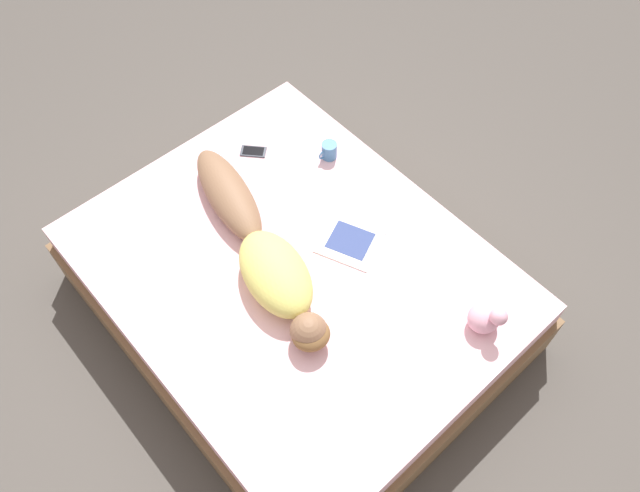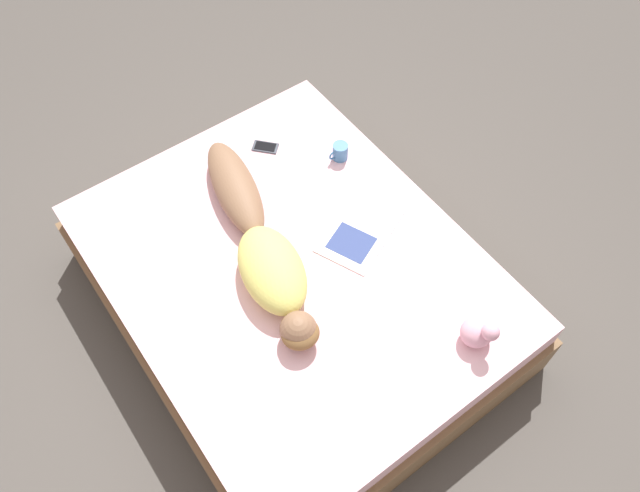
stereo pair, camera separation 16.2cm
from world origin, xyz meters
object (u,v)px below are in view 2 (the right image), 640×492
Objects in this scene: open_magazine at (364,225)px; cell_phone at (265,147)px; coffee_mug at (340,151)px; person at (260,245)px.

cell_phone is (0.11, -0.74, 0.00)m from open_magazine.
coffee_mug is 0.42m from cell_phone.
person is at bearing 21.89° from coffee_mug.
cell_phone is at bearing -111.84° from person.
coffee_mug is (-0.18, -0.44, 0.05)m from open_magazine.
person is 8.53× the size of cell_phone.
cell_phone is at bearing -46.26° from coffee_mug.
coffee_mug is (-0.70, -0.28, -0.04)m from person.
open_magazine is 5.26× the size of coffee_mug.
coffee_mug is 0.76× the size of cell_phone.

